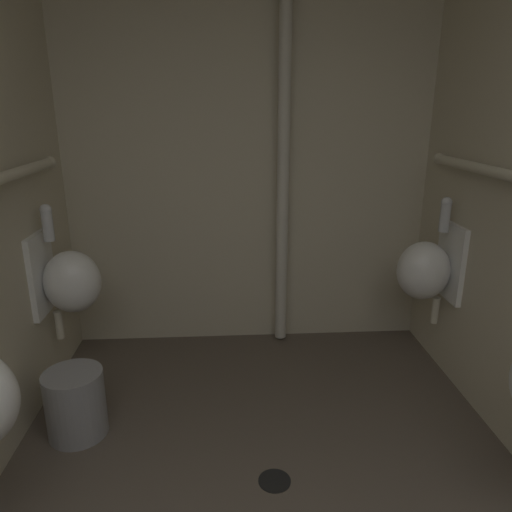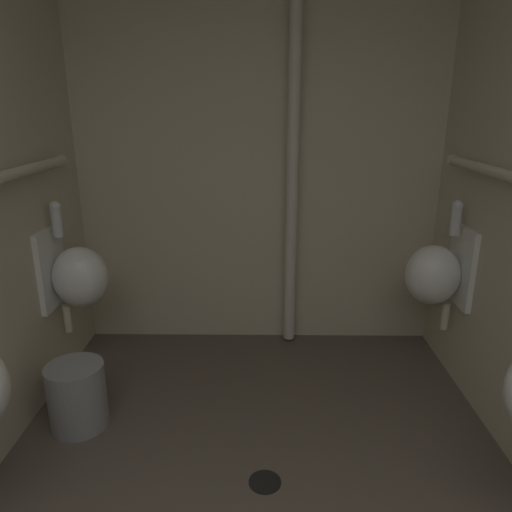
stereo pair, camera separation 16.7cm
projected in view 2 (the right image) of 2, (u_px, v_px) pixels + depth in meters
wall_back at (258, 141)px, 2.97m from camera, size 2.41×0.06×2.65m
urinal_left_far at (76, 275)px, 2.63m from camera, size 0.32×0.30×0.76m
urinal_right_far at (437, 273)px, 2.66m from camera, size 0.32×0.30×0.76m
standpipe_back_wall at (293, 142)px, 2.87m from camera, size 0.07×0.07×2.60m
floor_drain at (265, 482)px, 2.03m from camera, size 0.14×0.14×0.01m
waste_bin at (77, 396)px, 2.36m from camera, size 0.28×0.28×0.33m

